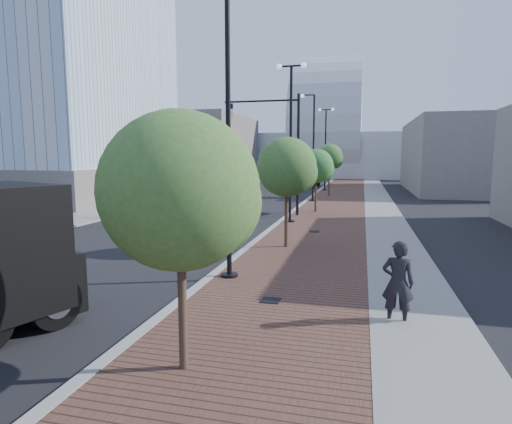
# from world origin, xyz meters

# --- Properties ---
(sidewalk) EXTENTS (7.00, 140.00, 0.12)m
(sidewalk) POSITION_xyz_m (3.50, 40.00, 0.06)
(sidewalk) COLOR #4C2D23
(sidewalk) RESTS_ON ground
(concrete_strip) EXTENTS (2.40, 140.00, 0.13)m
(concrete_strip) POSITION_xyz_m (6.20, 40.00, 0.07)
(concrete_strip) COLOR slate
(concrete_strip) RESTS_ON ground
(curb) EXTENTS (0.30, 140.00, 0.14)m
(curb) POSITION_xyz_m (0.00, 40.00, 0.07)
(curb) COLOR gray
(curb) RESTS_ON ground
(west_sidewalk) EXTENTS (4.00, 140.00, 0.12)m
(west_sidewalk) POSITION_xyz_m (-13.00, 40.00, 0.06)
(west_sidewalk) COLOR slate
(west_sidewalk) RESTS_ON ground
(white_sedan) EXTENTS (2.81, 4.96, 1.55)m
(white_sedan) POSITION_xyz_m (-3.73, 24.52, 0.77)
(white_sedan) COLOR white
(white_sedan) RESTS_ON ground
(dark_car_mid) EXTENTS (2.92, 4.58, 1.18)m
(dark_car_mid) POSITION_xyz_m (-7.76, 38.85, 0.59)
(dark_car_mid) COLOR black
(dark_car_mid) RESTS_ON ground
(dark_car_far) EXTENTS (3.68, 5.74, 1.55)m
(dark_car_far) POSITION_xyz_m (-2.18, 51.31, 0.77)
(dark_car_far) COLOR black
(dark_car_far) RESTS_ON ground
(pedestrian) EXTENTS (0.79, 0.56, 2.05)m
(pedestrian) POSITION_xyz_m (5.63, 7.44, 1.03)
(pedestrian) COLOR black
(pedestrian) RESTS_ON ground
(streetlight_1) EXTENTS (1.44, 0.56, 9.21)m
(streetlight_1) POSITION_xyz_m (0.49, 10.00, 4.34)
(streetlight_1) COLOR black
(streetlight_1) RESTS_ON ground
(streetlight_2) EXTENTS (1.72, 0.56, 9.28)m
(streetlight_2) POSITION_xyz_m (0.60, 22.00, 4.82)
(streetlight_2) COLOR black
(streetlight_2) RESTS_ON ground
(streetlight_3) EXTENTS (1.44, 0.56, 9.21)m
(streetlight_3) POSITION_xyz_m (0.49, 34.00, 4.34)
(streetlight_3) COLOR black
(streetlight_3) RESTS_ON ground
(streetlight_4) EXTENTS (1.72, 0.56, 9.28)m
(streetlight_4) POSITION_xyz_m (0.60, 46.00, 4.82)
(streetlight_4) COLOR black
(streetlight_4) RESTS_ON ground
(traffic_mast) EXTENTS (5.09, 0.20, 8.00)m
(traffic_mast) POSITION_xyz_m (-0.30, 25.00, 4.98)
(traffic_mast) COLOR black
(traffic_mast) RESTS_ON ground
(tree_0) EXTENTS (2.85, 2.85, 4.85)m
(tree_0) POSITION_xyz_m (1.65, 4.02, 3.42)
(tree_0) COLOR #382619
(tree_0) RESTS_ON ground
(tree_1) EXTENTS (2.57, 2.55, 4.83)m
(tree_1) POSITION_xyz_m (1.65, 15.02, 3.55)
(tree_1) COLOR #382619
(tree_1) RESTS_ON ground
(tree_2) EXTENTS (2.42, 2.38, 4.51)m
(tree_2) POSITION_xyz_m (1.65, 27.02, 3.31)
(tree_2) COLOR #382619
(tree_2) RESTS_ON ground
(tree_3) EXTENTS (2.56, 2.54, 5.18)m
(tree_3) POSITION_xyz_m (1.65, 39.02, 3.90)
(tree_3) COLOR #382619
(tree_3) RESTS_ON ground
(tower_podium) EXTENTS (19.00, 19.00, 3.00)m
(tower_podium) POSITION_xyz_m (-24.00, 32.00, 1.50)
(tower_podium) COLOR #615C57
(tower_podium) RESTS_ON ground
(convention_center) EXTENTS (50.00, 30.00, 50.00)m
(convention_center) POSITION_xyz_m (-2.00, 85.00, 6.00)
(convention_center) COLOR #A2A7AC
(convention_center) RESTS_ON ground
(commercial_block_nw) EXTENTS (14.00, 20.00, 10.00)m
(commercial_block_nw) POSITION_xyz_m (-20.00, 60.00, 5.00)
(commercial_block_nw) COLOR #67625D
(commercial_block_nw) RESTS_ON ground
(commercial_block_ne) EXTENTS (12.00, 22.00, 8.00)m
(commercial_block_ne) POSITION_xyz_m (16.00, 50.00, 4.00)
(commercial_block_ne) COLOR #66615C
(commercial_block_ne) RESTS_ON ground
(utility_cover_1) EXTENTS (0.50, 0.50, 0.02)m
(utility_cover_1) POSITION_xyz_m (2.40, 8.00, 0.13)
(utility_cover_1) COLOR black
(utility_cover_1) RESTS_ON sidewalk
(utility_cover_2) EXTENTS (0.50, 0.50, 0.02)m
(utility_cover_2) POSITION_xyz_m (2.40, 19.00, 0.13)
(utility_cover_2) COLOR black
(utility_cover_2) RESTS_ON sidewalk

